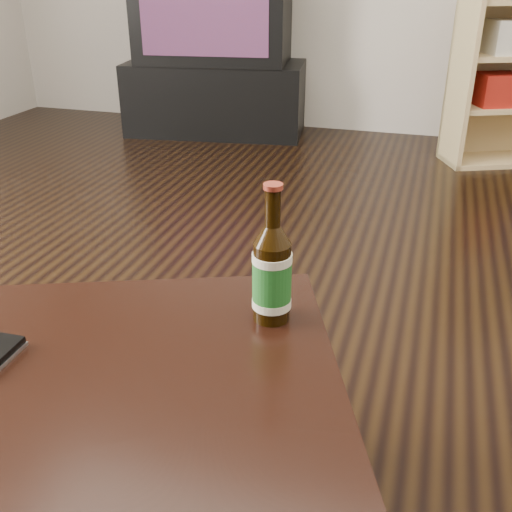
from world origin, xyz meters
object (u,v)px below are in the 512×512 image
(tv_stand, at_px, (217,97))
(coffee_table, at_px, (15,403))
(tv, at_px, (214,3))
(beer_bottle, at_px, (272,274))

(tv_stand, height_order, coffee_table, tv_stand)
(tv_stand, distance_m, tv, 0.55)
(beer_bottle, bearing_deg, tv, 112.33)
(tv_stand, relative_size, tv, 1.14)
(tv, xyz_separation_m, beer_bottle, (1.11, -2.70, -0.28))
(beer_bottle, bearing_deg, coffee_table, -140.51)
(tv_stand, xyz_separation_m, beer_bottle, (1.11, -2.70, 0.27))
(coffee_table, bearing_deg, tv_stand, 104.13)
(tv, height_order, coffee_table, tv)
(coffee_table, distance_m, beer_bottle, 0.48)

